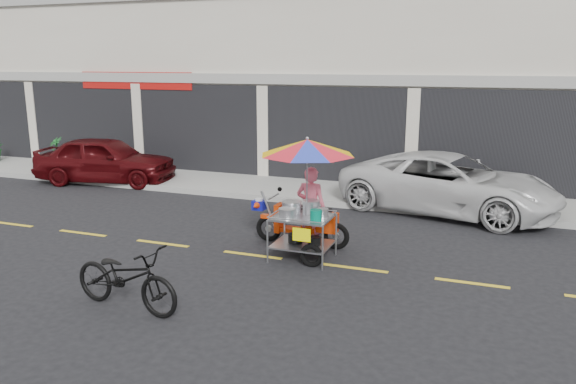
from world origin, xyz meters
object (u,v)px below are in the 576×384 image
(near_bicycle, at_px, (126,277))
(maroon_sedan, at_px, (105,160))
(white_pickup, at_px, (449,184))
(food_vendor_rig, at_px, (307,180))

(near_bicycle, bearing_deg, maroon_sedan, 46.94)
(white_pickup, xyz_separation_m, near_bicycle, (-3.99, -7.35, -0.22))
(maroon_sedan, xyz_separation_m, food_vendor_rig, (7.77, -4.01, 0.73))
(maroon_sedan, relative_size, food_vendor_rig, 1.81)
(food_vendor_rig, bearing_deg, near_bicycle, -117.16)
(maroon_sedan, bearing_deg, near_bicycle, -151.63)
(food_vendor_rig, bearing_deg, maroon_sedan, 153.04)
(near_bicycle, height_order, food_vendor_rig, food_vendor_rig)
(food_vendor_rig, bearing_deg, white_pickup, 61.02)
(maroon_sedan, distance_m, near_bicycle, 9.48)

